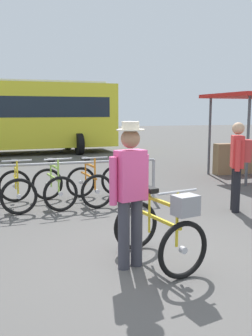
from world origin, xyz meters
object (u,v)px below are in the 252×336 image
(racked_bike_yellow, at_px, (16,189))
(pedestrian_with_backpack, at_px, (238,161))
(racked_bike_lime, at_px, (54,187))
(racked_bike_orange, at_px, (89,185))
(featured_bicycle, at_px, (162,229))
(person_with_featured_bike, at_px, (130,189))
(racked_bike_black, at_px, (122,183))

(racked_bike_yellow, distance_m, pedestrian_with_backpack, 4.18)
(racked_bike_lime, distance_m, racked_bike_orange, 0.70)
(featured_bicycle, distance_m, person_with_featured_bike, 0.63)
(racked_bike_black, relative_size, pedestrian_with_backpack, 0.67)
(racked_bike_yellow, relative_size, racked_bike_lime, 0.96)
(racked_bike_lime, bearing_deg, racked_bike_orange, 1.24)
(racked_bike_yellow, bearing_deg, person_with_featured_bike, -68.11)
(racked_bike_lime, distance_m, pedestrian_with_backpack, 3.54)
(racked_bike_yellow, xyz_separation_m, racked_bike_lime, (0.70, 0.02, -0.00))
(racked_bike_black, bearing_deg, racked_bike_orange, -178.76)
(racked_bike_black, bearing_deg, person_with_featured_bike, -103.72)
(racked_bike_black, distance_m, featured_bicycle, 3.36)
(racked_bike_black, height_order, person_with_featured_bike, person_with_featured_bike)
(featured_bicycle, height_order, person_with_featured_bike, person_with_featured_bike)
(racked_bike_yellow, distance_m, person_with_featured_bike, 3.53)
(racked_bike_yellow, bearing_deg, pedestrian_with_backpack, -19.34)
(racked_bike_orange, bearing_deg, racked_bike_black, 1.24)
(racked_bike_orange, bearing_deg, person_with_featured_bike, -91.77)
(racked_bike_lime, bearing_deg, racked_bike_yellow, -178.76)
(person_with_featured_bike, height_order, pedestrian_with_backpack, person_with_featured_bike)
(racked_bike_lime, height_order, person_with_featured_bike, person_with_featured_bike)
(racked_bike_orange, bearing_deg, racked_bike_lime, -178.76)
(racked_bike_black, bearing_deg, racked_bike_lime, -178.76)
(racked_bike_orange, distance_m, pedestrian_with_backpack, 2.93)
(racked_bike_black, distance_m, person_with_featured_bike, 3.42)
(racked_bike_lime, height_order, pedestrian_with_backpack, pedestrian_with_backpack)
(racked_bike_yellow, relative_size, racked_bike_black, 1.05)
(racked_bike_lime, relative_size, person_with_featured_bike, 0.70)
(racked_bike_lime, xyz_separation_m, person_with_featured_bike, (0.60, -3.25, 0.58))
(racked_bike_yellow, distance_m, racked_bike_lime, 0.70)
(person_with_featured_bike, bearing_deg, racked_bike_black, 76.28)
(racked_bike_orange, relative_size, racked_bike_black, 1.06)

